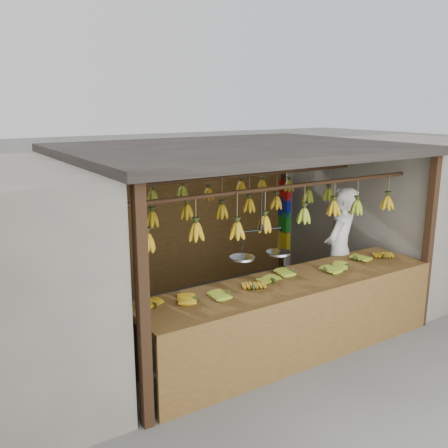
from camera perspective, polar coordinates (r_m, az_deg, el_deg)
ground at (r=7.05m, az=1.34°, el=-10.82°), size 80.00×80.00×0.00m
stall at (r=6.75m, az=-0.13°, el=5.59°), size 4.30×3.30×2.40m
neighbor_right at (r=9.12m, az=20.50°, el=1.60°), size 3.00×3.00×2.30m
counter at (r=5.89m, az=8.53°, el=-8.42°), size 3.89×0.89×0.96m
hanging_bananas at (r=6.55m, az=1.40°, el=2.18°), size 3.62×2.23×0.39m
balance_scale at (r=5.64m, az=4.20°, el=-3.20°), size 0.73×0.34×0.77m
vendor at (r=7.10m, az=13.05°, el=-3.16°), size 0.78×0.67×1.81m
bag_bundles at (r=8.87m, az=6.90°, el=1.01°), size 0.08×0.26×1.26m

